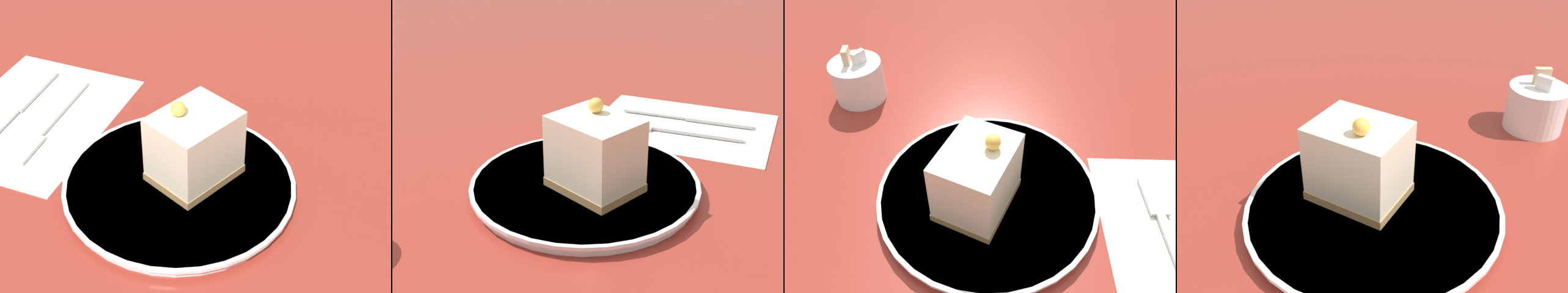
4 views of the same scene
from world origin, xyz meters
TOP-DOWN VIEW (x-y plane):
  - ground_plane at (0.00, 0.00)m, footprint 4.00×4.00m
  - plate at (0.04, -0.03)m, footprint 0.25×0.25m
  - cake_slice at (0.03, -0.05)m, footprint 0.08×0.10m
  - napkin at (0.26, -0.04)m, footprint 0.24×0.28m
  - fork at (0.23, -0.03)m, footprint 0.06×0.17m
  - knife at (0.29, -0.05)m, footprint 0.06×0.19m

SIDE VIEW (x-z plane):
  - ground_plane at x=0.00m, z-range 0.00..0.00m
  - napkin at x=0.26m, z-range 0.00..0.00m
  - knife at x=0.29m, z-range 0.00..0.01m
  - fork at x=0.23m, z-range 0.00..0.01m
  - plate at x=0.04m, z-range 0.00..0.01m
  - cake_slice at x=0.03m, z-range 0.01..0.10m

